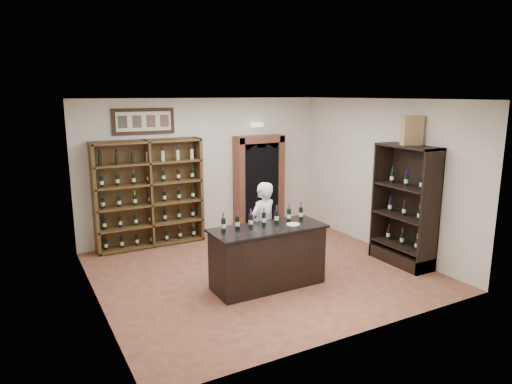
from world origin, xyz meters
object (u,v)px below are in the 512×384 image
at_px(wine_shelf, 149,194).
at_px(counter_bottle_0, 223,225).
at_px(wine_crate, 412,131).
at_px(tasting_counter, 268,257).
at_px(shopkeeper, 263,227).
at_px(side_cabinet, 405,224).

distance_m(wine_shelf, counter_bottle_0, 2.83).
relative_size(wine_shelf, wine_crate, 4.28).
distance_m(tasting_counter, wine_crate, 3.37).
bearing_deg(wine_shelf, shopkeeper, -60.11).
height_order(wine_shelf, shopkeeper, wine_shelf).
xyz_separation_m(counter_bottle_0, wine_crate, (3.44, -0.45, 1.35)).
bearing_deg(wine_shelf, counter_bottle_0, -82.28).
relative_size(shopkeeper, wine_crate, 3.13).
relative_size(tasting_counter, side_cabinet, 0.85).
distance_m(wine_shelf, tasting_counter, 3.19).
distance_m(wine_shelf, wine_crate, 5.20).
bearing_deg(side_cabinet, wine_shelf, 139.79).
height_order(tasting_counter, shopkeeper, shopkeeper).
bearing_deg(wine_crate, shopkeeper, 177.40).
xyz_separation_m(wine_shelf, shopkeeper, (1.34, -2.33, -0.30)).
distance_m(tasting_counter, side_cabinet, 2.75).
bearing_deg(tasting_counter, wine_crate, -6.68).
xyz_separation_m(side_cabinet, shopkeeper, (-2.48, 0.90, 0.05)).
bearing_deg(shopkeeper, counter_bottle_0, 7.86).
bearing_deg(side_cabinet, shopkeeper, 160.08).
distance_m(tasting_counter, shopkeeper, 0.72).
bearing_deg(tasting_counter, side_cabinet, -6.28).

